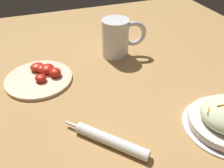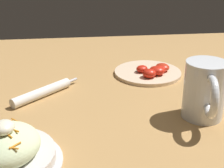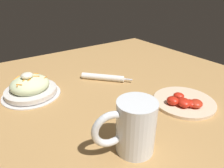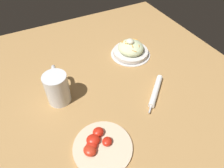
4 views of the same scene
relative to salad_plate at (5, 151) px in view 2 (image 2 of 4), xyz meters
name	(u,v)px [view 2 (image 2 of 4)]	position (x,y,z in m)	size (l,w,h in m)	color
ground_plane	(127,110)	(-0.19, 0.26, -0.03)	(1.43, 1.43, 0.00)	#B2844C
salad_plate	(5,151)	(0.00, 0.00, 0.00)	(0.21, 0.21, 0.10)	silver
beer_mug	(204,93)	(-0.13, 0.44, 0.03)	(0.16, 0.10, 0.14)	white
napkin_roll	(42,92)	(-0.29, 0.05, -0.02)	(0.16, 0.18, 0.03)	white
tomato_plate	(150,72)	(-0.42, 0.38, -0.02)	(0.21, 0.21, 0.04)	beige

